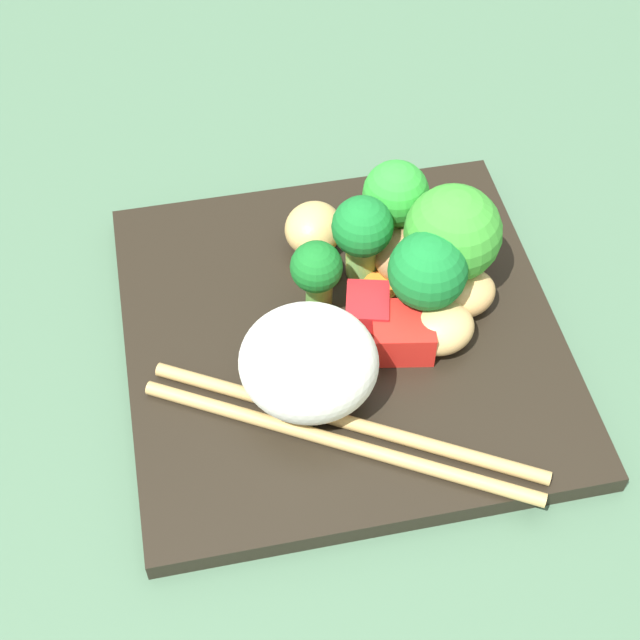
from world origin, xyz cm
name	(u,v)px	position (x,y,z in cm)	size (l,w,h in cm)	color
ground_plane	(342,354)	(0.00, 0.00, -1.00)	(110.00, 110.00, 2.00)	#42644A
square_plate	(342,337)	(0.00, 0.00, 0.62)	(24.26, 24.26, 1.24)	black
rice_mound	(309,363)	(3.91, -2.86, 4.26)	(7.21, 6.47, 6.06)	white
broccoli_floret_0	(428,274)	(0.10, 4.70, 4.91)	(4.39, 4.39, 6.09)	#599D45
broccoli_floret_1	(362,232)	(-3.82, 2.10, 4.85)	(3.51, 3.51, 5.92)	#83C05E
broccoli_floret_2	(396,196)	(-6.01, 4.73, 4.99)	(3.88, 3.88, 5.93)	#72B04B
broccoli_floret_3	(317,271)	(-2.10, -0.95, 4.26)	(2.93, 2.93, 4.92)	#578F3A
broccoli_floret_4	(453,234)	(-2.05, 6.80, 5.32)	(5.51, 5.51, 6.97)	#80B751
carrot_slice_0	(381,289)	(-2.10, 2.87, 1.62)	(2.20, 2.20, 0.77)	orange
carrot_slice_1	(326,336)	(0.40, -1.03, 1.59)	(2.02, 2.02, 0.71)	orange
carrot_slice_2	(361,356)	(2.16, 0.52, 1.47)	(2.19, 2.19, 0.47)	orange
carrot_slice_3	(326,267)	(-4.62, 0.19, 1.55)	(2.32, 2.32, 0.62)	orange
pepper_chunk_0	(402,333)	(1.77, 2.93, 2.34)	(3.12, 3.36, 2.21)	red
pepper_chunk_1	(452,250)	(-3.66, 7.69, 2.08)	(2.77, 2.48, 1.70)	red
pepper_chunk_2	(369,317)	(0.34, 1.40, 2.42)	(2.84, 2.37, 2.38)	red
chicken_piece_0	(466,296)	(0.22, 7.12, 2.47)	(3.70, 3.01, 2.48)	tan
chicken_piece_1	(308,230)	(-6.80, -0.37, 2.68)	(3.68, 3.45, 2.89)	tan
chicken_piece_3	(406,256)	(-3.38, 4.67, 2.65)	(3.78, 3.52, 2.83)	tan
chicken_piece_4	(440,328)	(2.04, 5.01, 2.47)	(3.86, 3.34, 2.47)	tan
chopstick_pair	(342,432)	(6.70, -1.77, 1.60)	(13.12, 19.13, 0.74)	tan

